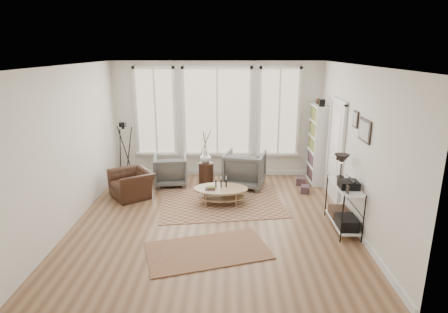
{
  "coord_description": "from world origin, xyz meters",
  "views": [
    {
      "loc": [
        0.3,
        -6.58,
        3.16
      ],
      "look_at": [
        0.2,
        0.6,
        1.1
      ],
      "focal_mm": 30.0,
      "sensor_mm": 36.0,
      "label": 1
    }
  ],
  "objects_px": {
    "armchair_left": "(171,170)",
    "accent_chair": "(132,184)",
    "low_shelf": "(344,202)",
    "side_table": "(206,155)",
    "bookcase": "(317,144)",
    "coffee_table": "(221,191)",
    "armchair_right": "(245,169)"
  },
  "relations": [
    {
      "from": "armchair_left",
      "to": "coffee_table",
      "type": "bearing_deg",
      "value": 128.32
    },
    {
      "from": "bookcase",
      "to": "coffee_table",
      "type": "bearing_deg",
      "value": -148.0
    },
    {
      "from": "side_table",
      "to": "accent_chair",
      "type": "bearing_deg",
      "value": -152.78
    },
    {
      "from": "low_shelf",
      "to": "accent_chair",
      "type": "distance_m",
      "value": 4.49
    },
    {
      "from": "coffee_table",
      "to": "side_table",
      "type": "distance_m",
      "value": 1.36
    },
    {
      "from": "armchair_left",
      "to": "armchair_right",
      "type": "xyz_separation_m",
      "value": [
        1.78,
        -0.09,
        0.06
      ]
    },
    {
      "from": "armchair_right",
      "to": "accent_chair",
      "type": "height_order",
      "value": "armchair_right"
    },
    {
      "from": "low_shelf",
      "to": "armchair_left",
      "type": "height_order",
      "value": "low_shelf"
    },
    {
      "from": "armchair_left",
      "to": "bookcase",
      "type": "bearing_deg",
      "value": 176.23
    },
    {
      "from": "accent_chair",
      "to": "armchair_right",
      "type": "bearing_deg",
      "value": 69.56
    },
    {
      "from": "low_shelf",
      "to": "side_table",
      "type": "relative_size",
      "value": 0.87
    },
    {
      "from": "low_shelf",
      "to": "side_table",
      "type": "bearing_deg",
      "value": 138.79
    },
    {
      "from": "bookcase",
      "to": "low_shelf",
      "type": "bearing_deg",
      "value": -91.28
    },
    {
      "from": "low_shelf",
      "to": "coffee_table",
      "type": "xyz_separation_m",
      "value": [
        -2.25,
        1.08,
        -0.23
      ]
    },
    {
      "from": "bookcase",
      "to": "low_shelf",
      "type": "height_order",
      "value": "bookcase"
    },
    {
      "from": "bookcase",
      "to": "low_shelf",
      "type": "xyz_separation_m",
      "value": [
        -0.06,
        -2.52,
        -0.44
      ]
    },
    {
      "from": "side_table",
      "to": "bookcase",
      "type": "bearing_deg",
      "value": 4.55
    },
    {
      "from": "bookcase",
      "to": "armchair_right",
      "type": "bearing_deg",
      "value": -168.78
    },
    {
      "from": "coffee_table",
      "to": "low_shelf",
      "type": "bearing_deg",
      "value": -25.6
    },
    {
      "from": "bookcase",
      "to": "armchair_right",
      "type": "distance_m",
      "value": 1.87
    },
    {
      "from": "side_table",
      "to": "coffee_table",
      "type": "bearing_deg",
      "value": -72.7
    },
    {
      "from": "armchair_left",
      "to": "side_table",
      "type": "xyz_separation_m",
      "value": [
        0.85,
        0.05,
        0.36
      ]
    },
    {
      "from": "low_shelf",
      "to": "side_table",
      "type": "xyz_separation_m",
      "value": [
        -2.63,
        2.31,
        0.21
      ]
    },
    {
      "from": "low_shelf",
      "to": "coffee_table",
      "type": "distance_m",
      "value": 2.51
    },
    {
      "from": "armchair_left",
      "to": "accent_chair",
      "type": "xyz_separation_m",
      "value": [
        -0.75,
        -0.78,
        -0.07
      ]
    },
    {
      "from": "bookcase",
      "to": "accent_chair",
      "type": "bearing_deg",
      "value": -166.39
    },
    {
      "from": "side_table",
      "to": "accent_chair",
      "type": "height_order",
      "value": "side_table"
    },
    {
      "from": "coffee_table",
      "to": "armchair_left",
      "type": "bearing_deg",
      "value": 136.36
    },
    {
      "from": "armchair_left",
      "to": "accent_chair",
      "type": "relative_size",
      "value": 0.88
    },
    {
      "from": "low_shelf",
      "to": "accent_chair",
      "type": "relative_size",
      "value": 1.44
    },
    {
      "from": "armchair_left",
      "to": "armchair_right",
      "type": "relative_size",
      "value": 0.85
    },
    {
      "from": "armchair_right",
      "to": "side_table",
      "type": "xyz_separation_m",
      "value": [
        -0.93,
        0.14,
        0.3
      ]
    }
  ]
}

